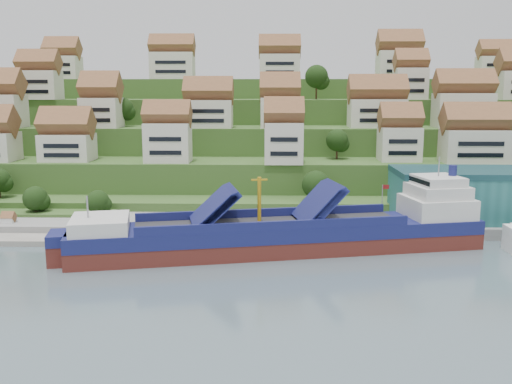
{
  "coord_description": "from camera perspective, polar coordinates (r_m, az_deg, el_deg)",
  "views": [
    {
      "loc": [
        -3.21,
        -95.58,
        27.6
      ],
      "look_at": [
        -5.81,
        14.0,
        8.0
      ],
      "focal_mm": 40.0,
      "sensor_mm": 36.0,
      "label": 1
    }
  ],
  "objects": [
    {
      "name": "ground",
      "position": [
        99.54,
        3.17,
        -5.98
      ],
      "size": [
        300.0,
        300.0,
        0.0
      ],
      "primitive_type": "plane",
      "color": "slate",
      "rests_on": "ground"
    },
    {
      "name": "quay",
      "position": [
        116.06,
        12.88,
        -3.32
      ],
      "size": [
        180.0,
        14.0,
        2.2
      ],
      "primitive_type": "cube",
      "color": "gray",
      "rests_on": "ground"
    },
    {
      "name": "hillside",
      "position": [
        199.88,
        2.28,
        5.27
      ],
      "size": [
        260.0,
        128.0,
        31.0
      ],
      "color": "#2D4C1E",
      "rests_on": "ground"
    },
    {
      "name": "hillside_village",
      "position": [
        154.69,
        3.61,
        8.68
      ],
      "size": [
        158.93,
        65.07,
        28.68
      ],
      "color": "silver",
      "rests_on": "ground"
    },
    {
      "name": "hillside_trees",
      "position": [
        141.79,
        -0.68,
        5.97
      ],
      "size": [
        140.99,
        62.73,
        32.43
      ],
      "color": "#1C3812",
      "rests_on": "ground"
    },
    {
      "name": "flagpole",
      "position": [
        109.69,
        12.54,
        -0.99
      ],
      "size": [
        1.28,
        0.16,
        8.0
      ],
      "color": "gray",
      "rests_on": "quay"
    },
    {
      "name": "cargo_ship",
      "position": [
        99.25,
        3.53,
        -4.21
      ],
      "size": [
        71.64,
        25.51,
        15.63
      ],
      "rotation": [
        0.0,
        0.0,
        0.21
      ],
      "color": "#57211A",
      "rests_on": "ground"
    }
  ]
}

